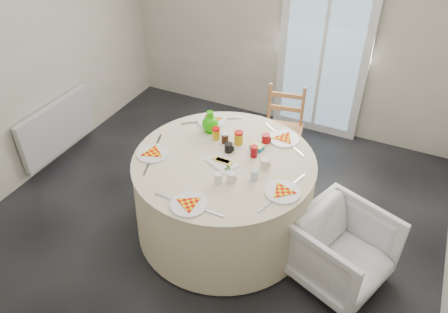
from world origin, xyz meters
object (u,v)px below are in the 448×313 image
at_px(table, 224,195).
at_px(wooden_chair, 282,129).
at_px(radiator, 57,128).
at_px(armchair, 343,244).
at_px(green_pitcher, 210,121).

height_order(table, wooden_chair, wooden_chair).
xyz_separation_m(radiator, wooden_chair, (2.21, 0.88, 0.09)).
bearing_deg(armchair, green_pitcher, 93.01).
bearing_deg(radiator, wooden_chair, 21.73).
relative_size(wooden_chair, armchair, 1.30).
xyz_separation_m(wooden_chair, armchair, (0.93, -1.19, -0.08)).
bearing_deg(table, wooden_chair, 82.34).
height_order(radiator, wooden_chair, wooden_chair).
bearing_deg(armchair, radiator, 105.32).
bearing_deg(table, green_pitcher, 131.67).
relative_size(table, wooden_chair, 1.74).
xyz_separation_m(radiator, armchair, (3.14, -0.31, 0.01)).
distance_m(wooden_chair, armchair, 1.51).
bearing_deg(armchair, table, 104.86).
bearing_deg(radiator, green_pitcher, 4.22).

